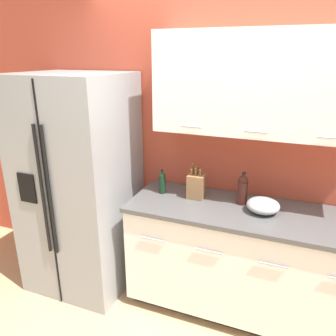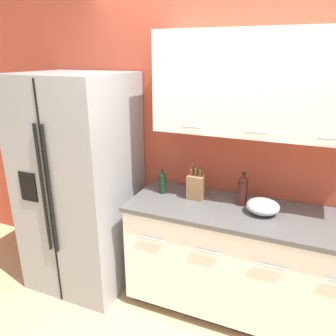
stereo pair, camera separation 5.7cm
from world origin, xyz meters
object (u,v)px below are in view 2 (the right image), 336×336
(refrigerator, at_px, (81,184))
(oil_bottle, at_px, (162,182))
(wine_bottle, at_px, (243,190))
(mixing_bowl, at_px, (263,206))
(knife_block, at_px, (196,186))

(refrigerator, height_order, oil_bottle, refrigerator)
(wine_bottle, distance_m, mixing_bowl, 0.20)
(wine_bottle, height_order, oil_bottle, wine_bottle)
(wine_bottle, relative_size, mixing_bowl, 1.08)
(mixing_bowl, bearing_deg, wine_bottle, 152.90)
(knife_block, xyz_separation_m, oil_bottle, (-0.29, -0.01, -0.01))
(knife_block, relative_size, oil_bottle, 1.41)
(refrigerator, height_order, wine_bottle, refrigerator)
(wine_bottle, xyz_separation_m, mixing_bowl, (0.17, -0.09, -0.07))
(oil_bottle, bearing_deg, wine_bottle, 2.84)
(knife_block, bearing_deg, oil_bottle, -178.94)
(wine_bottle, relative_size, oil_bottle, 1.26)
(refrigerator, relative_size, oil_bottle, 9.15)
(oil_bottle, distance_m, mixing_bowl, 0.83)
(wine_bottle, distance_m, oil_bottle, 0.66)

